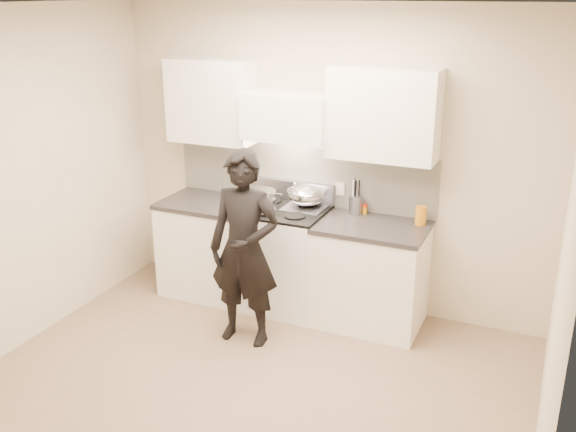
{
  "coord_description": "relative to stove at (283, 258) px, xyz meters",
  "views": [
    {
      "loc": [
        1.91,
        -3.49,
        2.79
      ],
      "look_at": [
        -0.09,
        1.05,
        1.03
      ],
      "focal_mm": 40.0,
      "sensor_mm": 36.0,
      "label": 1
    }
  ],
  "objects": [
    {
      "name": "counter_right",
      "position": [
        0.83,
        0.0,
        -0.01
      ],
      "size": [
        0.92,
        0.67,
        0.92
      ],
      "color": "white",
      "rests_on": "ground"
    },
    {
      "name": "spice_jar",
      "position": [
        0.69,
        0.23,
        0.49
      ],
      "size": [
        0.04,
        0.04,
        0.09
      ],
      "color": "#C57A08",
      "rests_on": "counter_right"
    },
    {
      "name": "stove",
      "position": [
        0.0,
        0.0,
        0.0
      ],
      "size": [
        0.76,
        0.65,
        0.96
      ],
      "color": "white",
      "rests_on": "ground"
    },
    {
      "name": "counter_left",
      "position": [
        -0.78,
        0.0,
        -0.01
      ],
      "size": [
        0.82,
        0.67,
        0.92
      ],
      "color": "white",
      "rests_on": "ground"
    },
    {
      "name": "utensil_crock",
      "position": [
        0.6,
        0.22,
        0.54
      ],
      "size": [
        0.12,
        0.12,
        0.31
      ],
      "color": "#9E9EB3",
      "rests_on": "counter_right"
    },
    {
      "name": "room_shell",
      "position": [
        0.24,
        -1.05,
        1.12
      ],
      "size": [
        4.04,
        3.54,
        2.7
      ],
      "color": "beige",
      "rests_on": "ground"
    },
    {
      "name": "person",
      "position": [
        -0.03,
        -0.69,
        0.34
      ],
      "size": [
        0.62,
        0.42,
        1.63
      ],
      "primitive_type": "imported",
      "rotation": [
        0.0,
        0.0,
        0.06
      ],
      "color": "black",
      "rests_on": "ground"
    },
    {
      "name": "stock_pot",
      "position": [
        -0.15,
        -0.14,
        0.57
      ],
      "size": [
        0.38,
        0.31,
        0.18
      ],
      "color": "silver",
      "rests_on": "stove"
    },
    {
      "name": "oil_glass",
      "position": [
        1.19,
        0.17,
        0.52
      ],
      "size": [
        0.09,
        0.09,
        0.16
      ],
      "color": "#C97711",
      "rests_on": "counter_right"
    },
    {
      "name": "wok",
      "position": [
        0.16,
        0.14,
        0.58
      ],
      "size": [
        0.34,
        0.42,
        0.28
      ],
      "color": "silver",
      "rests_on": "stove"
    },
    {
      "name": "ground_plane",
      "position": [
        0.3,
        -1.42,
        -0.47
      ],
      "size": [
        4.0,
        4.0,
        0.0
      ],
      "primitive_type": "plane",
      "color": "#7D6952"
    }
  ]
}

